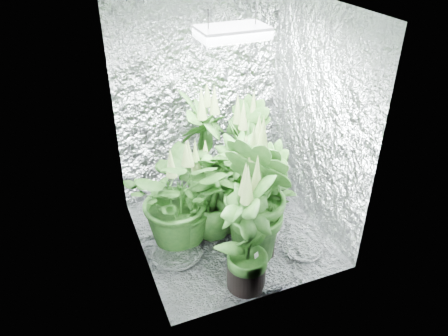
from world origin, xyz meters
name	(u,v)px	position (x,y,z in m)	size (l,w,h in m)	color
ground	(230,233)	(0.00, 0.00, 0.00)	(1.60, 1.60, 0.00)	silver
walls	(231,137)	(0.00, 0.00, 1.00)	(1.62, 1.62, 2.00)	silver
ceiling	(233,7)	(0.00, 0.00, 2.00)	(1.60, 1.60, 0.01)	silver
grow_lamp	(232,33)	(0.00, 0.00, 1.83)	(0.50, 0.30, 0.22)	gray
plant_a	(179,196)	(-0.45, 0.07, 0.48)	(1.08, 1.08, 1.02)	black
plant_b	(202,150)	(-0.05, 0.60, 0.58)	(0.81, 0.81, 1.25)	black
plant_c	(245,154)	(0.35, 0.49, 0.51)	(0.57, 0.57, 1.11)	black
plant_d	(212,195)	(-0.15, 0.07, 0.42)	(0.60, 0.60, 0.93)	black
plant_e	(258,199)	(0.21, -0.12, 0.41)	(0.86, 0.86, 0.86)	black
plant_f	(248,235)	(-0.13, -0.64, 0.51)	(0.72, 0.72, 1.12)	black
plant_g	(259,197)	(0.10, -0.34, 0.60)	(0.70, 0.70, 1.29)	black
plant_h	(237,186)	(0.09, 0.08, 0.45)	(0.70, 0.70, 0.98)	black
circulation_fan	(277,192)	(0.61, 0.25, 0.14)	(0.17, 0.29, 0.34)	black
plant_label	(256,257)	(-0.07, -0.67, 0.30)	(0.04, 0.01, 0.07)	white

